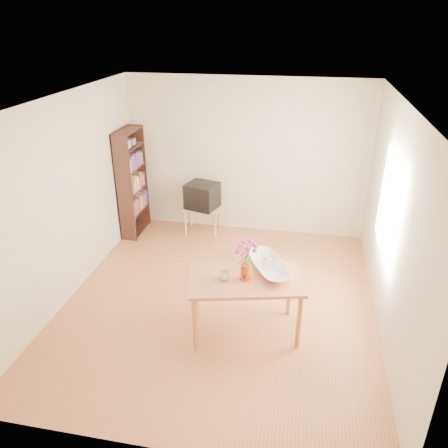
% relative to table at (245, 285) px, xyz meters
% --- Properties ---
extents(room, '(4.50, 4.50, 4.50)m').
position_rel_table_xyz_m(room, '(-0.38, 0.54, 0.64)').
color(room, '#9C5D37').
rests_on(room, ground).
extents(table, '(1.41, 1.00, 0.75)m').
position_rel_table_xyz_m(table, '(0.00, 0.00, 0.00)').
color(table, '#B0653C').
rests_on(table, ground).
extents(tv_stand, '(0.60, 0.45, 0.46)m').
position_rel_table_xyz_m(tv_stand, '(-1.11, 2.50, -0.27)').
color(tv_stand, tan).
rests_on(tv_stand, ground).
extents(bookshelf, '(0.28, 0.70, 1.80)m').
position_rel_table_xyz_m(bookshelf, '(-2.26, 2.28, 0.18)').
color(bookshelf, black).
rests_on(bookshelf, ground).
extents(pitcher, '(0.13, 0.21, 0.19)m').
position_rel_table_xyz_m(pitcher, '(-0.00, -0.01, 0.18)').
color(pitcher, '#D63E0C').
rests_on(pitcher, table).
extents(flowers, '(0.22, 0.22, 0.31)m').
position_rel_table_xyz_m(flowers, '(-0.00, -0.01, 0.43)').
color(flowers, '#E636AF').
rests_on(flowers, pitcher).
extents(mug, '(0.18, 0.18, 0.10)m').
position_rel_table_xyz_m(mug, '(-0.24, -0.07, 0.14)').
color(mug, white).
rests_on(mug, table).
extents(bowl, '(0.70, 0.70, 0.49)m').
position_rel_table_xyz_m(bowl, '(0.23, 0.26, 0.34)').
color(bowl, white).
rests_on(bowl, table).
extents(teacup_a, '(0.10, 0.10, 0.07)m').
position_rel_table_xyz_m(teacup_a, '(0.19, 0.26, 0.29)').
color(teacup_a, white).
rests_on(teacup_a, bowl).
extents(teacup_b, '(0.08, 0.08, 0.06)m').
position_rel_table_xyz_m(teacup_b, '(0.28, 0.28, 0.29)').
color(teacup_b, white).
rests_on(teacup_b, bowl).
extents(television, '(0.59, 0.56, 0.43)m').
position_rel_table_xyz_m(television, '(-1.11, 2.52, 0.02)').
color(television, black).
rests_on(television, tv_stand).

